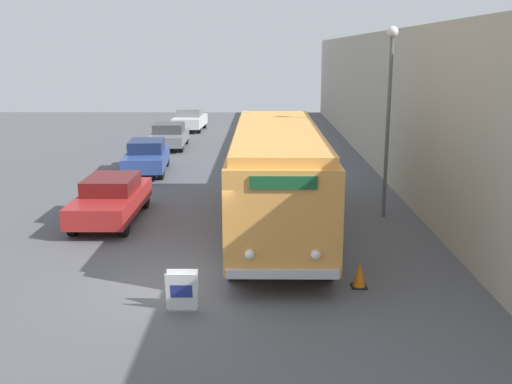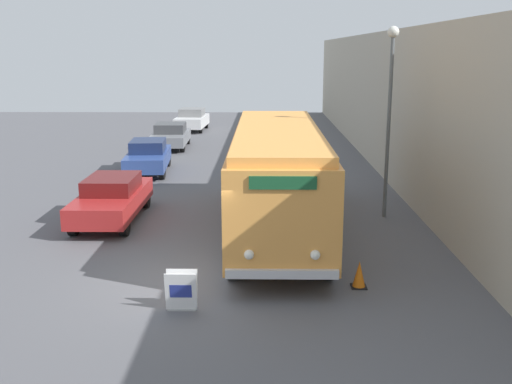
# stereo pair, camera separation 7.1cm
# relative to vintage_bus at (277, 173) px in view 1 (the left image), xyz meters

# --- Properties ---
(ground_plane) EXTENTS (80.00, 80.00, 0.00)m
(ground_plane) POSITION_rel_vintage_bus_xyz_m (-2.30, -4.20, -1.81)
(ground_plane) COLOR #56565B
(building_wall_right) EXTENTS (0.30, 60.00, 6.19)m
(building_wall_right) POSITION_rel_vintage_bus_xyz_m (4.90, 5.80, 1.28)
(building_wall_right) COLOR #B2A893
(building_wall_right) RESTS_ON ground_plane
(vintage_bus) EXTENTS (2.59, 10.56, 3.16)m
(vintage_bus) POSITION_rel_vintage_bus_xyz_m (0.00, 0.00, 0.00)
(vintage_bus) COLOR black
(vintage_bus) RESTS_ON ground_plane
(sign_board) EXTENTS (0.67, 0.33, 0.86)m
(sign_board) POSITION_rel_vintage_bus_xyz_m (-2.14, -5.67, -1.40)
(sign_board) COLOR gray
(sign_board) RESTS_ON ground_plane
(streetlamp) EXTENTS (0.36, 0.36, 6.11)m
(streetlamp) POSITION_rel_vintage_bus_xyz_m (3.58, 1.70, 2.18)
(streetlamp) COLOR #595E60
(streetlamp) RESTS_ON ground_plane
(parked_car_near) EXTENTS (1.79, 4.65, 1.43)m
(parked_car_near) POSITION_rel_vintage_bus_xyz_m (-5.29, 1.16, -1.07)
(parked_car_near) COLOR black
(parked_car_near) RESTS_ON ground_plane
(parked_car_mid) EXTENTS (2.06, 4.46, 1.46)m
(parked_car_mid) POSITION_rel_vintage_bus_xyz_m (-5.60, 8.93, -1.06)
(parked_car_mid) COLOR black
(parked_car_mid) RESTS_ON ground_plane
(parked_car_far) EXTENTS (2.01, 4.38, 1.38)m
(parked_car_far) POSITION_rel_vintage_bus_xyz_m (-5.67, 15.92, -1.11)
(parked_car_far) COLOR black
(parked_car_far) RESTS_ON ground_plane
(parked_car_distant) EXTENTS (2.04, 4.15, 1.51)m
(parked_car_distant) POSITION_rel_vintage_bus_xyz_m (-5.36, 23.44, -1.05)
(parked_car_distant) COLOR black
(parked_car_distant) RESTS_ON ground_plane
(traffic_cone) EXTENTS (0.36, 0.36, 0.63)m
(traffic_cone) POSITION_rel_vintage_bus_xyz_m (1.82, -4.39, -1.50)
(traffic_cone) COLOR black
(traffic_cone) RESTS_ON ground_plane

